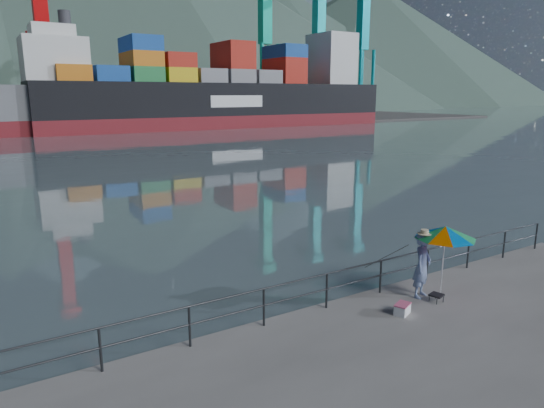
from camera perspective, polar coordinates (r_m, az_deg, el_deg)
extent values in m
cube|color=#506367|center=(138.37, -29.07, 8.86)|extent=(500.00, 280.00, 0.00)
cube|color=#514F4C|center=(102.62, -22.34, 8.67)|extent=(200.00, 40.00, 0.40)
cylinder|color=#2D3033|center=(12.81, 2.93, -9.02)|extent=(22.00, 0.05, 0.05)
cylinder|color=#2D3033|center=(12.98, 2.90, -10.86)|extent=(22.00, 0.05, 0.05)
cube|color=#2D3033|center=(13.00, 2.90, -11.07)|extent=(22.00, 0.06, 1.00)
cone|color=#385147|center=(230.62, -15.38, 20.94)|extent=(332.80, 332.80, 80.00)
cone|color=#385147|center=(262.88, -0.01, 18.35)|extent=(257.92, 257.92, 62.00)
cone|color=#385147|center=(309.23, 11.18, 18.03)|extent=(291.20, 291.20, 70.00)
cube|color=#267F3F|center=(101.57, -22.31, 9.38)|extent=(6.00, 2.40, 2.60)
cube|color=#194CA5|center=(102.80, -18.75, 10.41)|extent=(6.00, 2.40, 5.20)
cube|color=orange|center=(104.51, -15.18, 9.95)|extent=(6.00, 2.40, 2.60)
cube|color=#267F3F|center=(106.46, -11.85, 11.57)|extent=(6.00, 2.40, 7.80)
cube|color=yellow|center=(108.85, -8.57, 11.72)|extent=(6.00, 2.40, 7.80)
cube|color=red|center=(111.59, -5.42, 11.16)|extent=(6.00, 2.40, 5.20)
cube|color=red|center=(114.61, -2.44, 11.24)|extent=(6.00, 2.40, 5.20)
cube|color=gray|center=(117.91, 0.37, 11.30)|extent=(6.00, 2.40, 5.20)
cube|color=yellow|center=(121.46, 3.03, 11.33)|extent=(6.00, 2.40, 5.20)
cube|color=yellow|center=(104.45, -22.71, 10.85)|extent=(6.00, 2.40, 7.80)
cube|color=#194CA5|center=(105.72, -19.13, 10.43)|extent=(6.00, 2.40, 5.20)
cube|color=red|center=(107.38, -15.65, 9.99)|extent=(6.00, 2.40, 2.60)
cube|color=#194CA5|center=(109.29, -12.40, 11.57)|extent=(6.00, 2.40, 7.80)
cube|color=yellow|center=(111.69, -9.14, 10.39)|extent=(6.00, 2.40, 2.60)
cube|color=#194CA5|center=(114.26, -6.11, 11.83)|extent=(6.00, 2.40, 7.80)
cube|color=#267F3F|center=(117.28, -3.16, 10.64)|extent=(6.00, 2.40, 2.60)
cube|color=#267F3F|center=(120.50, -0.40, 10.71)|extent=(6.00, 2.40, 2.60)
imported|color=#1B4292|center=(14.68, 17.25, -6.97)|extent=(0.79, 0.65, 1.87)
cylinder|color=white|center=(14.88, 19.44, -6.73)|extent=(0.04, 0.04, 1.93)
cone|color=#0067C1|center=(14.60, 19.72, -3.15)|extent=(1.97, 1.97, 0.36)
cube|color=black|center=(14.71, 18.79, -10.10)|extent=(0.42, 0.42, 0.05)
cube|color=#2D3033|center=(14.75, 18.76, -10.51)|extent=(0.29, 0.29, 0.18)
cube|color=white|center=(13.71, 15.08, -11.89)|extent=(0.54, 0.46, 0.27)
cylinder|color=black|center=(15.60, 13.04, -9.19)|extent=(0.04, 1.81, 1.27)
cube|color=silver|center=(83.31, -24.23, 15.01)|extent=(9.00, 8.27, 7.00)
cube|color=maroon|center=(90.97, -5.69, 9.62)|extent=(64.91, 10.82, 2.50)
cube|color=black|center=(90.84, -5.74, 12.17)|extent=(64.91, 10.82, 5.60)
cube|color=silver|center=(104.23, 6.98, 16.51)|extent=(7.00, 8.65, 10.00)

